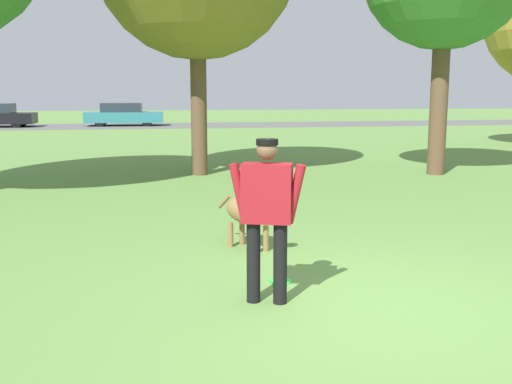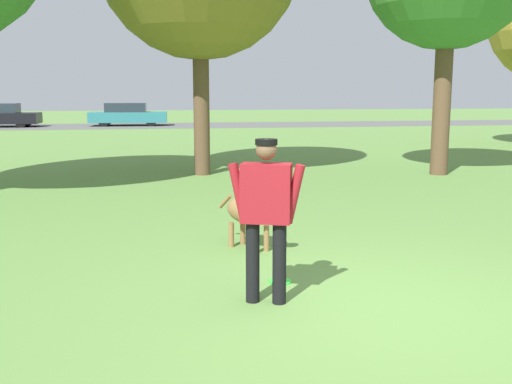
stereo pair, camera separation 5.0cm
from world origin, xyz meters
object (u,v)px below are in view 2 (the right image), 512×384
(frisbee, at_px, (280,281))
(parked_car_black, at_px, (0,116))
(person, at_px, (266,207))
(dog, at_px, (250,212))
(parked_car_teal, at_px, (128,115))

(frisbee, height_order, parked_car_black, parked_car_black)
(person, distance_m, dog, 1.99)
(frisbee, distance_m, parked_car_black, 31.35)
(parked_car_black, bearing_deg, dog, -70.30)
(frisbee, relative_size, parked_car_black, 0.06)
(dog, height_order, parked_car_teal, parked_car_teal)
(frisbee, relative_size, parked_car_teal, 0.05)
(person, xyz_separation_m, parked_car_teal, (-2.34, 30.49, -0.27))
(dog, relative_size, parked_car_teal, 0.22)
(dog, bearing_deg, parked_car_black, 166.58)
(person, relative_size, parked_car_teal, 0.35)
(person, xyz_separation_m, frisbee, (0.26, 0.57, -0.91))
(person, xyz_separation_m, parked_car_black, (-9.38, 30.40, -0.28))
(person, bearing_deg, dog, 104.45)
(dog, relative_size, parked_car_black, 0.24)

